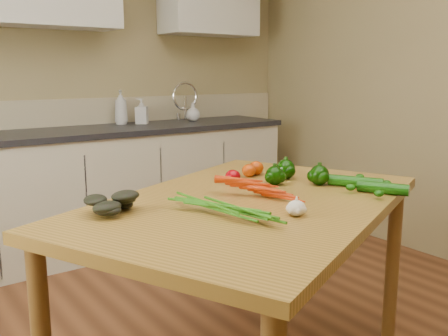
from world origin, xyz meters
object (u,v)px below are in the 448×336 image
at_px(tomato_b, 249,170).
at_px(garlic_bulb, 296,208).
at_px(soap_bottle_a, 121,107).
at_px(zucchini_a, 355,182).
at_px(table, 251,221).
at_px(pepper_b, 286,169).
at_px(leafy_greens, 120,198).
at_px(pepper_a, 275,176).
at_px(soap_bottle_b, 142,111).
at_px(tomato_c, 256,168).
at_px(soap_bottle_c, 193,112).
at_px(pepper_c, 319,175).
at_px(zucchini_b, 383,188).
at_px(carrot_bunch, 247,194).
at_px(tomato_a, 233,177).

bearing_deg(tomato_b, garlic_bulb, -114.19).
relative_size(soap_bottle_a, zucchini_a, 1.13).
bearing_deg(table, tomato_b, 28.59).
height_order(soap_bottle_a, pepper_b, soap_bottle_a).
xyz_separation_m(leafy_greens, pepper_a, (0.74, 0.01, -0.01)).
height_order(soap_bottle_b, garlic_bulb, soap_bottle_b).
bearing_deg(soap_bottle_b, garlic_bulb, 23.63).
relative_size(garlic_bulb, zucchini_a, 0.28).
bearing_deg(pepper_a, tomato_c, 71.99).
distance_m(soap_bottle_c, leafy_greens, 2.43).
height_order(pepper_b, pepper_c, pepper_b).
bearing_deg(leafy_greens, tomato_c, 15.66).
height_order(soap_bottle_b, pepper_c, soap_bottle_b).
height_order(leafy_greens, zucchini_b, leafy_greens).
relative_size(soap_bottle_c, tomato_b, 2.20).
bearing_deg(pepper_a, soap_bottle_b, 80.79).
relative_size(zucchini_a, zucchini_b, 1.14).
height_order(soap_bottle_a, soap_bottle_b, soap_bottle_a).
bearing_deg(soap_bottle_b, pepper_b, 31.78).
relative_size(pepper_c, tomato_c, 1.18).
distance_m(soap_bottle_b, carrot_bunch, 2.19).
distance_m(table, pepper_b, 0.45).
bearing_deg(pepper_b, soap_bottle_a, 88.83).
bearing_deg(pepper_c, carrot_bunch, -172.04).
relative_size(soap_bottle_c, garlic_bulb, 2.28).
bearing_deg(tomato_b, zucchini_b, -67.84).
xyz_separation_m(soap_bottle_a, pepper_a, (-0.17, -1.98, -0.18)).
relative_size(table, soap_bottle_c, 11.93).
relative_size(leafy_greens, zucchini_b, 1.06).
bearing_deg(zucchini_a, carrot_bunch, 173.31).
xyz_separation_m(soap_bottle_a, tomato_c, (-0.10, -1.76, -0.19)).
height_order(leafy_greens, garlic_bulb, leafy_greens).
bearing_deg(soap_bottle_c, zucchini_a, 146.94).
bearing_deg(zucchini_a, leafy_greens, 166.92).
bearing_deg(tomato_b, pepper_b, -48.24).
height_order(pepper_a, pepper_b, pepper_b).
relative_size(table, garlic_bulb, 27.22).
height_order(tomato_b, zucchini_a, tomato_b).
height_order(soap_bottle_c, zucchini_b, soap_bottle_c).
xyz_separation_m(garlic_bulb, tomato_a, (0.12, 0.53, 0.00)).
bearing_deg(zucchini_b, tomato_b, 112.16).
height_order(pepper_a, tomato_a, pepper_a).
relative_size(soap_bottle_c, pepper_a, 1.80).
bearing_deg(pepper_a, soap_bottle_c, 67.94).
bearing_deg(soap_bottle_a, table, -68.60).
bearing_deg(carrot_bunch, table, 15.49).
relative_size(pepper_c, zucchini_b, 0.43).
bearing_deg(tomato_a, tomato_c, 23.97).
relative_size(table, tomato_a, 25.28).
bearing_deg(leafy_greens, soap_bottle_a, 65.54).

